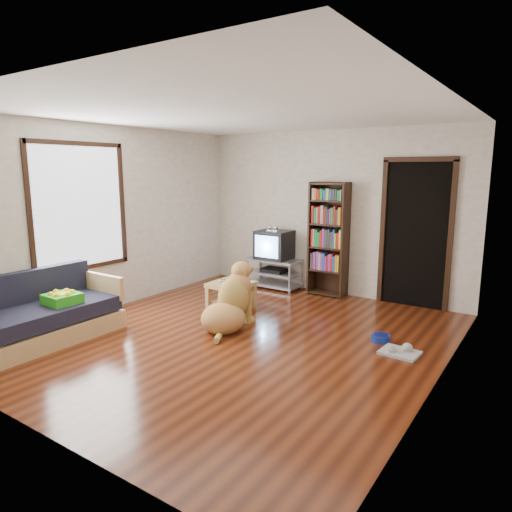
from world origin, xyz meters
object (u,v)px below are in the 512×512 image
Objects in this scene: tv_stand at (274,272)px; bookshelf at (329,233)px; dog at (231,304)px; coffee_table at (231,291)px; green_cushion at (62,299)px; laptop at (230,282)px; grey_rag at (400,353)px; dog_bowl at (381,338)px; sofa at (41,319)px; crt_tv at (275,244)px.

tv_stand is 1.20m from bookshelf.
coffee_table is at bearing 126.53° from dog.
green_cushion is 2.21m from laptop.
tv_stand is 0.50× the size of bookshelf.
grey_rag is 2.10m from dog.
dog_bowl is at bearing 19.05° from dog.
coffee_table reaches higher than grey_rag.
bookshelf is (-1.41, 1.53, 0.96)m from dog_bowl.
tv_stand is 0.50× the size of sofa.
green_cushion is at bearing -103.97° from tv_stand.
green_cushion is 3.98m from bookshelf.
crt_tv is 3.81m from sofa.
sofa is 1.72× the size of dog.
dog_bowl is 0.12× the size of sofa.
crt_tv reaches higher than coffee_table.
bookshelf is (0.95, 0.07, 0.26)m from crt_tv.
sofa reaches higher than grey_rag.
green_cushion is at bearing -126.70° from laptop.
laptop is at bearing -84.30° from crt_tv.
laptop is 0.76m from dog.
bookshelf is 4.26m from sofa.
tv_stand is at bearing 147.68° from grey_rag.
bookshelf is (0.80, 1.53, 0.59)m from laptop.
grey_rag is at bearing -6.14° from coffee_table.
dog reaches higher than dog_bowl.
grey_rag is 3.24m from crt_tv.
laptop is 0.14m from coffee_table.
dog reaches higher than sofa.
bookshelf is at bearing 133.89° from grey_rag.
green_cushion is 1.14× the size of laptop.
dog is (0.46, -0.62, 0.03)m from coffee_table.
dog reaches higher than grey_rag.
coffee_table is 0.52× the size of dog.
laptop is at bearing 127.89° from dog.
coffee_table is at bearing 179.48° from dog_bowl.
green_cushion is 0.33m from sofa.
tv_stand is at bearing -90.00° from crt_tv.
tv_stand is 0.47m from crt_tv.
bookshelf reaches higher than dog_bowl.
green_cushion is 3.94m from grey_rag.
green_cushion is at bearing 59.92° from sofa.
bookshelf reaches higher than coffee_table.
grey_rag is at bearing -15.41° from laptop.
green_cushion is at bearing -116.41° from coffee_table.
green_cushion is 0.90× the size of grey_rag.
tv_stand is at bearing 95.91° from coffee_table.
sofa reaches higher than dog_bowl.
bookshelf reaches higher than dog.
coffee_table is at bearing 65.74° from green_cushion.
dog_bowl is 0.55× the size of grey_rag.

